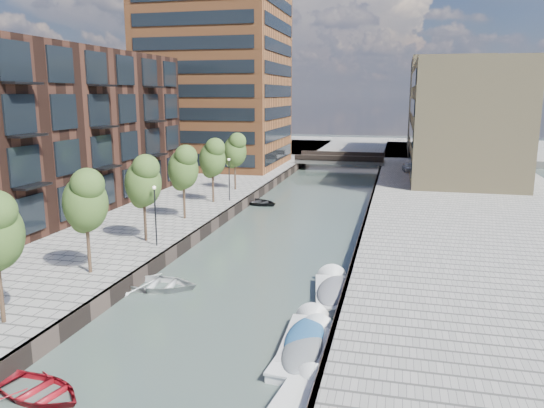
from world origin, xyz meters
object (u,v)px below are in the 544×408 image
at_px(car, 408,167).
at_px(tree_6, 235,150).
at_px(tree_5, 212,157).
at_px(motorboat_1, 306,350).
at_px(tree_2, 85,199).
at_px(motorboat_3, 306,337).
at_px(bridge, 340,160).
at_px(sloop_3, 157,288).
at_px(sloop_2, 39,395).
at_px(motorboat_4, 333,291).
at_px(tree_3, 143,180).
at_px(tree_4, 183,167).
at_px(sloop_4, 257,204).

bearing_deg(car, tree_6, -141.69).
relative_size(tree_5, motorboat_1, 1.12).
height_order(tree_2, motorboat_3, tree_2).
height_order(bridge, sloop_3, bridge).
distance_m(bridge, car, 12.41).
xyz_separation_m(sloop_2, car, (14.09, 56.94, 1.59)).
bearing_deg(sloop_3, car, -22.29).
distance_m(tree_5, sloop_2, 32.18).
height_order(tree_6, motorboat_3, tree_6).
relative_size(sloop_3, motorboat_4, 0.82).
bearing_deg(motorboat_4, bridge, 95.86).
bearing_deg(bridge, motorboat_4, -84.14).
distance_m(tree_3, tree_4, 7.00).
bearing_deg(tree_3, motorboat_3, -38.90).
bearing_deg(sloop_2, tree_3, 27.71).
distance_m(tree_3, sloop_4, 19.53).
height_order(tree_4, tree_5, same).
bearing_deg(sloop_4, car, -13.33).
bearing_deg(bridge, tree_4, -102.00).
relative_size(bridge, motorboat_1, 2.44).
xyz_separation_m(sloop_3, car, (14.66, 45.56, 1.59)).
height_order(tree_2, car, tree_2).
height_order(tree_2, tree_5, same).
distance_m(sloop_2, sloop_4, 36.01).
bearing_deg(motorboat_4, sloop_3, -172.59).
relative_size(bridge, tree_6, 2.18).
bearing_deg(sloop_4, sloop_3, -155.81).
distance_m(tree_2, tree_5, 21.00).
bearing_deg(sloop_4, tree_6, 74.33).
bearing_deg(sloop_3, sloop_4, -3.02).
relative_size(tree_3, motorboat_1, 1.12).
xyz_separation_m(tree_3, sloop_4, (3.10, 18.54, -5.31)).
height_order(motorboat_4, car, car).
distance_m(bridge, tree_6, 27.63).
height_order(bridge, tree_3, tree_3).
height_order(sloop_3, car, car).
height_order(tree_2, motorboat_4, tree_2).
xyz_separation_m(tree_4, tree_5, (0.00, 7.00, 0.00)).
relative_size(bridge, motorboat_3, 2.46).
bearing_deg(motorboat_4, sloop_2, -126.90).
distance_m(tree_4, tree_6, 14.00).
height_order(tree_2, sloop_3, tree_2).
relative_size(tree_3, tree_4, 1.00).
relative_size(tree_5, tree_6, 1.00).
bearing_deg(sloop_3, tree_4, 11.40).
bearing_deg(tree_5, motorboat_4, -53.63).
xyz_separation_m(tree_3, tree_6, (0.00, 21.00, 0.00)).
height_order(tree_3, motorboat_1, tree_3).
height_order(motorboat_3, car, car).
height_order(tree_3, tree_4, same).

